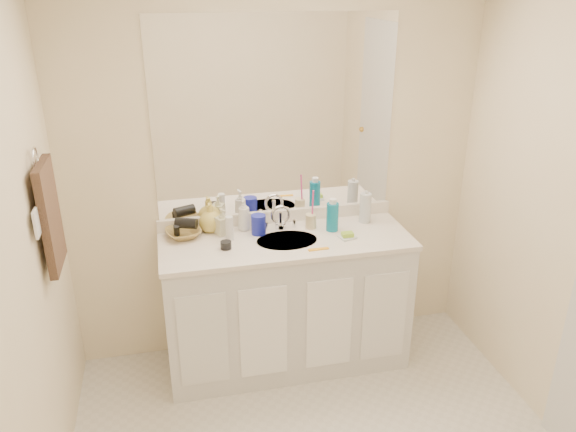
{
  "coord_description": "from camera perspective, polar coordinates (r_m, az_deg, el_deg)",
  "views": [
    {
      "loc": [
        -0.68,
        -1.97,
        2.33
      ],
      "look_at": [
        0.0,
        0.97,
        1.05
      ],
      "focal_mm": 35.0,
      "sensor_mm": 36.0,
      "label": 1
    }
  ],
  "objects": [
    {
      "name": "wall_back",
      "position": [
        3.52,
        -1.19,
        4.26
      ],
      "size": [
        2.6,
        0.02,
        2.4
      ],
      "primitive_type": "cube",
      "color": "#FBE9C4",
      "rests_on": "floor"
    },
    {
      "name": "blue_mug",
      "position": [
        3.44,
        -3.01,
        -0.87
      ],
      "size": [
        0.12,
        0.12,
        0.12
      ],
      "primitive_type": "cylinder",
      "rotation": [
        0.0,
        0.0,
        -0.41
      ],
      "color": "#171FA3",
      "rests_on": "countertop"
    },
    {
      "name": "dark_jar",
      "position": [
        3.28,
        -6.32,
        -2.95
      ],
      "size": [
        0.07,
        0.07,
        0.05
      ],
      "primitive_type": "cylinder",
      "rotation": [
        0.0,
        0.0,
        0.18
      ],
      "color": "black",
      "rests_on": "countertop"
    },
    {
      "name": "extra_white_bottle",
      "position": [
        3.37,
        -5.98,
        -1.25
      ],
      "size": [
        0.06,
        0.06,
        0.15
      ],
      "primitive_type": "cylinder",
      "rotation": [
        0.0,
        0.0,
        0.28
      ],
      "color": "silver",
      "rests_on": "countertop"
    },
    {
      "name": "toothbrush",
      "position": [
        3.49,
        2.52,
        1.07
      ],
      "size": [
        0.01,
        0.04,
        0.21
      ],
      "primitive_type": "cylinder",
      "rotation": [
        0.14,
        0.0,
        -0.1
      ],
      "color": "#EA3D94",
      "rests_on": "tan_cup"
    },
    {
      "name": "mirror",
      "position": [
        3.42,
        -1.22,
        9.95
      ],
      "size": [
        1.48,
        0.01,
        1.2
      ],
      "primitive_type": "cube",
      "color": "white",
      "rests_on": "wall_back"
    },
    {
      "name": "sink_basin",
      "position": [
        3.38,
        -0.11,
        -2.65
      ],
      "size": [
        0.37,
        0.37,
        0.02
      ],
      "primitive_type": "cylinder",
      "color": "silver",
      "rests_on": "countertop"
    },
    {
      "name": "soap_bottle_yellow",
      "position": [
        3.49,
        -7.9,
        -0.13
      ],
      "size": [
        0.17,
        0.17,
        0.18
      ],
      "primitive_type": "imported",
      "rotation": [
        0.0,
        0.0,
        -0.25
      ],
      "color": "#D2BD51",
      "rests_on": "countertop"
    },
    {
      "name": "faucet",
      "position": [
        3.51,
        -0.77,
        -0.43
      ],
      "size": [
        0.02,
        0.02,
        0.11
      ],
      "primitive_type": "cylinder",
      "color": "silver",
      "rests_on": "countertop"
    },
    {
      "name": "hair_dryer",
      "position": [
        3.44,
        -10.3,
        -0.72
      ],
      "size": [
        0.15,
        0.11,
        0.07
      ],
      "primitive_type": "cylinder",
      "rotation": [
        0.0,
        1.57,
        -0.38
      ],
      "color": "black",
      "rests_on": "wicker_basket"
    },
    {
      "name": "soap_bottle_white",
      "position": [
        3.48,
        -4.5,
        0.14
      ],
      "size": [
        0.1,
        0.1,
        0.21
      ],
      "primitive_type": "imported",
      "rotation": [
        0.0,
        0.0,
        -0.25
      ],
      "color": "white",
      "rests_on": "countertop"
    },
    {
      "name": "soap_dish",
      "position": [
        3.42,
        6.05,
        -2.15
      ],
      "size": [
        0.11,
        0.1,
        0.01
      ],
      "primitive_type": "cube",
      "rotation": [
        0.0,
        0.0,
        0.27
      ],
      "color": "silver",
      "rests_on": "countertop"
    },
    {
      "name": "green_soap",
      "position": [
        3.41,
        6.06,
        -1.87
      ],
      "size": [
        0.07,
        0.05,
        0.02
      ],
      "primitive_type": "cube",
      "rotation": [
        0.0,
        0.0,
        -0.01
      ],
      "color": "#92C530",
      "rests_on": "soap_dish"
    },
    {
      "name": "wall_left",
      "position": [
        2.35,
        -26.78,
        -8.46
      ],
      "size": [
        0.02,
        2.6,
        2.4
      ],
      "primitive_type": "cube",
      "color": "#FBE9C4",
      "rests_on": "floor"
    },
    {
      "name": "hand_towel",
      "position": [
        3.0,
        -23.0,
        -0.02
      ],
      "size": [
        0.04,
        0.32,
        0.55
      ],
      "primitive_type": "cube",
      "color": "#2E2019",
      "rests_on": "towel_ring"
    },
    {
      "name": "tan_cup",
      "position": [
        3.53,
        2.33,
        -0.53
      ],
      "size": [
        0.08,
        0.08,
        0.09
      ],
      "primitive_type": "cylinder",
      "rotation": [
        0.0,
        0.0,
        0.17
      ],
      "color": "beige",
      "rests_on": "countertop"
    },
    {
      "name": "orange_comb",
      "position": [
        3.26,
        3.12,
        -3.38
      ],
      "size": [
        0.12,
        0.03,
        0.01
      ],
      "primitive_type": "cube",
      "rotation": [
        0.0,
        0.0,
        0.04
      ],
      "color": "#FFA81A",
      "rests_on": "countertop"
    },
    {
      "name": "mouthwash_bottle",
      "position": [
        3.48,
        4.53,
        -0.1
      ],
      "size": [
        0.09,
        0.09,
        0.18
      ],
      "primitive_type": "cylinder",
      "rotation": [
        0.0,
        0.0,
        0.26
      ],
      "color": "#0D769D",
      "rests_on": "countertop"
    },
    {
      "name": "wicker_basket",
      "position": [
        3.46,
        -10.55,
        -1.73
      ],
      "size": [
        0.25,
        0.25,
        0.05
      ],
      "primitive_type": "imported",
      "rotation": [
        0.0,
        0.0,
        0.22
      ],
      "color": "olive",
      "rests_on": "countertop"
    },
    {
      "name": "switch_plate",
      "position": [
        2.81,
        -24.19,
        -0.67
      ],
      "size": [
        0.01,
        0.08,
        0.13
      ],
      "primitive_type": "cube",
      "color": "white",
      "rests_on": "wall_left"
    },
    {
      "name": "countertop",
      "position": [
        3.4,
        -0.19,
        -2.55
      ],
      "size": [
        1.52,
        0.57,
        0.03
      ],
      "primitive_type": "cube",
      "color": "white",
      "rests_on": "vanity_cabinet"
    },
    {
      "name": "towel_ring",
      "position": [
        2.91,
        -24.29,
        5.39
      ],
      "size": [
        0.01,
        0.11,
        0.11
      ],
      "primitive_type": "torus",
      "rotation": [
        0.0,
        1.57,
        0.0
      ],
      "color": "silver",
      "rests_on": "wall_left"
    },
    {
      "name": "soap_bottle_cream",
      "position": [
        3.44,
        -6.71,
        -0.57
      ],
      "size": [
        0.1,
        0.1,
        0.17
      ],
      "primitive_type": "imported",
      "rotation": [
        0.0,
        0.0,
        0.43
      ],
      "color": "beige",
      "rests_on": "countertop"
    },
    {
      "name": "vanity_cabinet",
      "position": [
        3.61,
        -0.18,
        -8.87
      ],
      "size": [
        1.5,
        0.55,
        0.85
      ],
      "primitive_type": "cube",
      "color": "silver",
      "rests_on": "floor"
    },
    {
      "name": "backsplash",
      "position": [
        3.61,
        -1.1,
        -0.03
      ],
      "size": [
        1.52,
        0.03,
        0.08
      ],
      "primitive_type": "cube",
      "color": "white",
      "rests_on": "countertop"
    },
    {
      "name": "clear_pump_bottle",
      "position": [
        3.63,
        7.86,
        0.83
      ],
      "size": [
        0.09,
        0.09,
        0.19
      ],
      "primitive_type": "cylinder",
      "rotation": [
        0.0,
        0.0,
        0.28
      ],
      "color": "silver",
      "rests_on": "countertop"
    }
  ]
}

